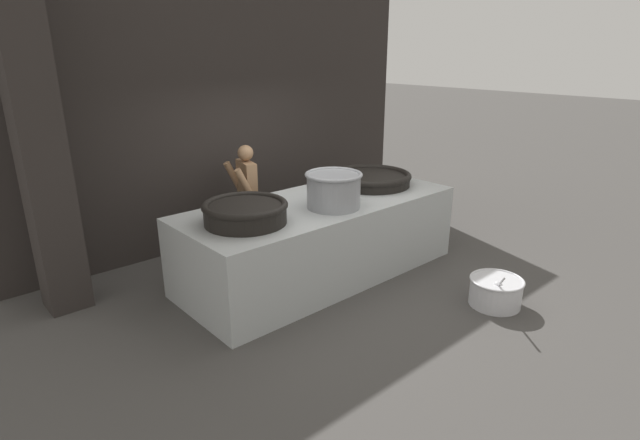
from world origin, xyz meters
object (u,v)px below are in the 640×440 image
(giant_wok_far, at_px, (371,178))
(stock_pot, at_px, (334,189))
(prep_bowl_vegetables, at_px, (496,290))
(cook, at_px, (247,196))
(giant_wok_near, at_px, (245,212))

(giant_wok_far, xyz_separation_m, stock_pot, (-1.16, -0.43, 0.14))
(prep_bowl_vegetables, bearing_deg, cook, 110.45)
(giant_wok_far, height_order, prep_bowl_vegetables, giant_wok_far)
(giant_wok_near, xyz_separation_m, prep_bowl_vegetables, (2.20, -2.02, -0.99))
(giant_wok_near, bearing_deg, prep_bowl_vegetables, -42.55)
(giant_wok_near, xyz_separation_m, stock_pot, (1.17, -0.24, 0.10))
(giant_wok_far, height_order, cook, cook)
(giant_wok_far, height_order, stock_pot, stock_pot)
(giant_wok_near, xyz_separation_m, giant_wok_far, (2.33, 0.19, -0.04))
(giant_wok_far, distance_m, cook, 1.86)
(giant_wok_near, xyz_separation_m, cook, (0.93, 1.38, -0.29))
(prep_bowl_vegetables, bearing_deg, stock_pot, 119.97)
(giant_wok_near, distance_m, prep_bowl_vegetables, 3.14)
(giant_wok_near, relative_size, giant_wok_far, 0.84)
(cook, bearing_deg, giant_wok_near, 70.16)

